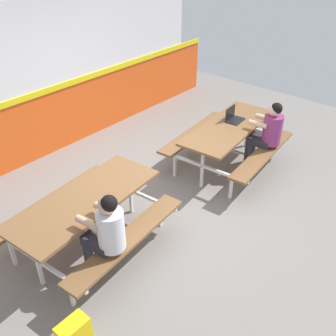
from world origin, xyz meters
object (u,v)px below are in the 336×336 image
Objects in this scene: student_further at (267,131)px; laptop_dark at (234,118)px; picnic_table_left at (87,209)px; picnic_table_right at (228,135)px; student_nearer at (106,230)px.

student_further is 0.60m from laptop_dark.
picnic_table_left and picnic_table_right have the same top height.
laptop_dark is (0.23, 0.06, 0.21)m from picnic_table_right.
picnic_table_right is (2.74, -0.25, 0.00)m from picnic_table_left.
student_further is at bearing -14.25° from picnic_table_left.
student_further reaches higher than picnic_table_left.
student_nearer reaches higher than laptop_dark.
student_nearer reaches higher than picnic_table_left.
picnic_table_left is 0.62m from student_nearer.
student_nearer is 1.00× the size of student_further.
picnic_table_right is at bearing 6.43° from student_nearer.
laptop_dark is at bearing -3.61° from picnic_table_left.
student_nearer is 3.26m from student_further.
student_further is (3.25, -0.20, 0.00)m from student_nearer.
picnic_table_right is at bearing -5.12° from picnic_table_left.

